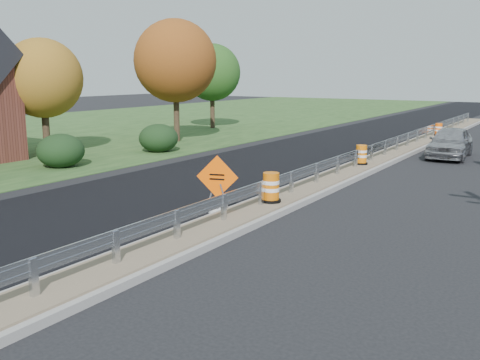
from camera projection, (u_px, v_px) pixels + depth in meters
The scene contains 15 objects.
ground at pixel (291, 199), 17.84m from camera, with size 140.00×140.00×0.00m, color black.
grass_verge_near at pixel (59, 131), 38.76m from camera, with size 30.00×120.00×0.03m, color #26471E.
milled_overlay at pixel (303, 152), 28.43m from camera, with size 7.20×120.00×0.01m, color black.
median at pixel (371, 163), 24.44m from camera, with size 1.60×55.00×0.23m.
guardrail at pixel (379, 147), 25.14m from camera, with size 0.10×46.15×0.72m.
hedge_mid at pixel (61, 151), 23.75m from camera, with size 2.09×2.09×1.52m, color black.
hedge_north at pixel (159, 138), 28.45m from camera, with size 2.09×2.09×1.52m, color black.
tree_near_yellow at pixel (42, 78), 26.64m from camera, with size 3.96×3.96×5.88m.
tree_near_red at pixel (175, 61), 32.01m from camera, with size 4.95×4.95×7.35m.
tree_near_back at pixel (212, 72), 40.34m from camera, with size 4.29×4.29×6.37m.
caution_sign at pixel (217, 199), 15.90m from camera, with size 1.23×0.53×1.77m.
barrel_median_near at pixel (271, 188), 16.42m from camera, with size 0.62×0.62×0.91m.
barrel_median_mid at pixel (361, 155), 23.28m from camera, with size 0.58×0.58×0.84m.
barrel_median_far at pixel (439, 130), 34.14m from camera, with size 0.53×0.53×0.78m.
car_silver at pixel (450, 142), 26.60m from camera, with size 1.82×4.53×1.54m, color #A5A5A9.
Camera 1 is at (7.89, -15.57, 4.11)m, focal length 40.00 mm.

